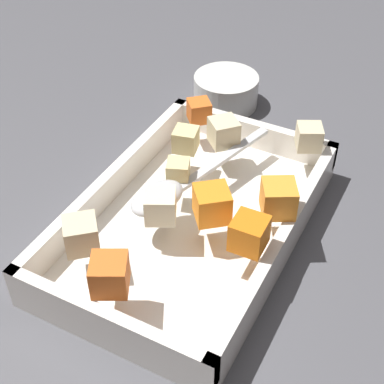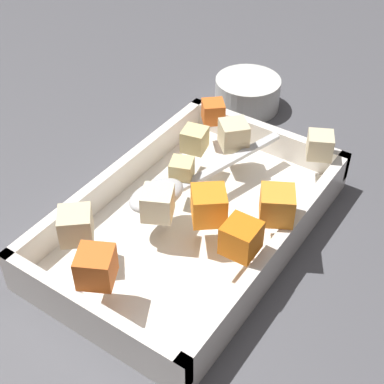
# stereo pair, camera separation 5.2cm
# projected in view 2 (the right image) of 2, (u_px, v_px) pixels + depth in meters

# --- Properties ---
(ground_plane) EXTENTS (4.00, 4.00, 0.00)m
(ground_plane) POSITION_uv_depth(u_px,v_px,m) (207.00, 230.00, 0.63)
(ground_plane) COLOR #4C4C51
(baking_dish) EXTENTS (0.34, 0.22, 0.05)m
(baking_dish) POSITION_uv_depth(u_px,v_px,m) (192.00, 223.00, 0.62)
(baking_dish) COLOR white
(baking_dish) RESTS_ON ground_plane
(carrot_chunk_corner_sw) EXTENTS (0.04, 0.04, 0.03)m
(carrot_chunk_corner_sw) POSITION_uv_depth(u_px,v_px,m) (96.00, 267.00, 0.51)
(carrot_chunk_corner_sw) COLOR orange
(carrot_chunk_corner_sw) RESTS_ON baking_dish
(carrot_chunk_corner_ne) EXTENTS (0.05, 0.05, 0.03)m
(carrot_chunk_corner_ne) POSITION_uv_depth(u_px,v_px,m) (209.00, 205.00, 0.57)
(carrot_chunk_corner_ne) COLOR orange
(carrot_chunk_corner_ne) RESTS_ON baking_dish
(carrot_chunk_rim_edge) EXTENTS (0.03, 0.03, 0.03)m
(carrot_chunk_rim_edge) POSITION_uv_depth(u_px,v_px,m) (241.00, 238.00, 0.53)
(carrot_chunk_rim_edge) COLOR orange
(carrot_chunk_rim_edge) RESTS_ON baking_dish
(carrot_chunk_far_left) EXTENTS (0.04, 0.04, 0.03)m
(carrot_chunk_far_left) POSITION_uv_depth(u_px,v_px,m) (213.00, 112.00, 0.70)
(carrot_chunk_far_left) COLOR orange
(carrot_chunk_far_left) RESTS_ON baking_dish
(carrot_chunk_near_spoon) EXTENTS (0.05, 0.05, 0.03)m
(carrot_chunk_near_spoon) POSITION_uv_depth(u_px,v_px,m) (277.00, 205.00, 0.57)
(carrot_chunk_near_spoon) COLOR orange
(carrot_chunk_near_spoon) RESTS_ON baking_dish
(potato_chunk_under_handle) EXTENTS (0.03, 0.03, 0.03)m
(potato_chunk_under_handle) POSITION_uv_depth(u_px,v_px,m) (195.00, 139.00, 0.66)
(potato_chunk_under_handle) COLOR #E0CC89
(potato_chunk_under_handle) RESTS_ON baking_dish
(potato_chunk_mid_left) EXTENTS (0.04, 0.04, 0.03)m
(potato_chunk_mid_left) POSITION_uv_depth(u_px,v_px,m) (234.00, 134.00, 0.66)
(potato_chunk_mid_left) COLOR beige
(potato_chunk_mid_left) RESTS_ON baking_dish
(potato_chunk_heap_top) EXTENTS (0.04, 0.04, 0.03)m
(potato_chunk_heap_top) POSITION_uv_depth(u_px,v_px,m) (320.00, 145.00, 0.65)
(potato_chunk_heap_top) COLOR beige
(potato_chunk_heap_top) RESTS_ON baking_dish
(potato_chunk_back_center) EXTENTS (0.03, 0.03, 0.02)m
(potato_chunk_back_center) POSITION_uv_depth(u_px,v_px,m) (182.00, 170.00, 0.62)
(potato_chunk_back_center) COLOR #E0CC89
(potato_chunk_back_center) RESTS_ON baking_dish
(potato_chunk_center) EXTENTS (0.04, 0.04, 0.03)m
(potato_chunk_center) POSITION_uv_depth(u_px,v_px,m) (158.00, 203.00, 0.57)
(potato_chunk_center) COLOR beige
(potato_chunk_center) RESTS_ON baking_dish
(potato_chunk_near_left) EXTENTS (0.04, 0.04, 0.03)m
(potato_chunk_near_left) POSITION_uv_depth(u_px,v_px,m) (76.00, 225.00, 0.55)
(potato_chunk_near_left) COLOR beige
(potato_chunk_near_left) RESTS_ON baking_dish
(serving_spoon) EXTENTS (0.21, 0.08, 0.02)m
(serving_spoon) POSITION_uv_depth(u_px,v_px,m) (167.00, 190.00, 0.59)
(serving_spoon) COLOR silver
(serving_spoon) RESTS_ON baking_dish
(small_prep_bowl) EXTENTS (0.09, 0.09, 0.04)m
(small_prep_bowl) POSITION_uv_depth(u_px,v_px,m) (247.00, 93.00, 0.81)
(small_prep_bowl) COLOR silver
(small_prep_bowl) RESTS_ON ground_plane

